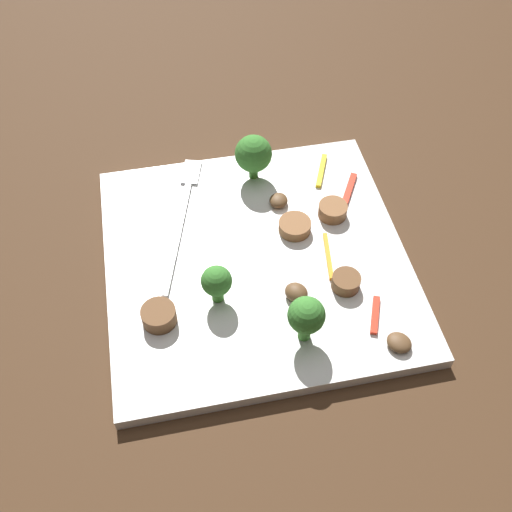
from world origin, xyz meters
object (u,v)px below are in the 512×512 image
sausage_slice_3 (333,210)px  mushroom_1 (399,343)px  broccoli_floret_2 (253,154)px  pepper_strip_0 (321,171)px  fork (183,212)px  sausage_slice_2 (295,226)px  mushroom_2 (296,292)px  broccoli_floret_1 (306,316)px  sausage_slice_0 (346,282)px  pepper_strip_1 (349,189)px  plate (256,260)px  broccoli_floret_0 (217,282)px  sausage_slice_1 (159,316)px  mushroom_0 (279,200)px  pepper_strip_2 (328,256)px  pepper_strip_3 (375,315)px

sausage_slice_3 → mushroom_1: size_ratio=1.32×
broccoli_floret_2 → pepper_strip_0: 0.08m
fork → sausage_slice_2: sausage_slice_2 is taller
mushroom_2 → broccoli_floret_2: bearing=2.8°
broccoli_floret_1 → broccoli_floret_2: bearing=1.3°
fork → sausage_slice_3: size_ratio=6.08×
sausage_slice_0 → pepper_strip_1: 0.13m
sausage_slice_0 → mushroom_1: (-0.07, -0.03, -0.00)m
plate → broccoli_floret_0: size_ratio=7.01×
broccoli_floret_2 → mushroom_1: size_ratio=2.34×
broccoli_floret_1 → sausage_slice_2: size_ratio=1.56×
sausage_slice_1 → sausage_slice_3: bearing=-63.5°
plate → broccoli_floret_1: broccoli_floret_1 is taller
sausage_slice_1 → mushroom_2: bearing=-89.3°
mushroom_0 → broccoli_floret_2: bearing=21.1°
sausage_slice_0 → sausage_slice_2: size_ratio=0.82×
sausage_slice_0 → pepper_strip_2: (0.04, 0.01, -0.00)m
plate → sausage_slice_1: (-0.05, 0.10, 0.01)m
mushroom_2 → pepper_strip_3: (-0.03, -0.06, -0.00)m
mushroom_1 → mushroom_0: bearing=19.6°
pepper_strip_0 → broccoli_floret_2: bearing=83.7°
fork → plate: bearing=-121.8°
broccoli_floret_2 → sausage_slice_2: 0.09m
mushroom_1 → pepper_strip_0: size_ratio=0.45×
pepper_strip_1 → pepper_strip_3: 0.16m
broccoli_floret_2 → mushroom_0: size_ratio=2.55×
fork → pepper_strip_1: bearing=-74.3°
broccoli_floret_1 → pepper_strip_2: 0.10m
mushroom_0 → mushroom_2: mushroom_2 is taller
broccoli_floret_1 → mushroom_0: 0.16m
sausage_slice_0 → sausage_slice_2: sausage_slice_0 is taller
broccoli_floret_1 → sausage_slice_1: (0.04, 0.12, -0.02)m
plate → sausage_slice_3: 0.09m
fork → broccoli_floret_2: broccoli_floret_2 is taller
pepper_strip_0 → pepper_strip_2: (-0.11, 0.02, 0.00)m
sausage_slice_1 → broccoli_floret_0: bearing=-76.1°
broccoli_floret_2 → mushroom_2: (-0.16, -0.01, -0.02)m
sausage_slice_0 → pepper_strip_2: bearing=10.2°
plate → mushroom_1: mushroom_1 is taller
broccoli_floret_2 → pepper_strip_2: 0.14m
pepper_strip_1 → mushroom_0: bearing=93.6°
broccoli_floret_1 → mushroom_2: (0.04, -0.00, -0.03)m
plate → broccoli_floret_0: 0.07m
fork → sausage_slice_0: 0.18m
sausage_slice_1 → sausage_slice_0: bearing=-88.8°
fork → sausage_slice_0: (-0.12, -0.14, 0.00)m
sausage_slice_3 → pepper_strip_2: bearing=160.2°
mushroom_2 → plate: bearing=26.6°
broccoli_floret_0 → mushroom_1: (-0.08, -0.14, -0.02)m
broccoli_floret_2 → mushroom_1: 0.24m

